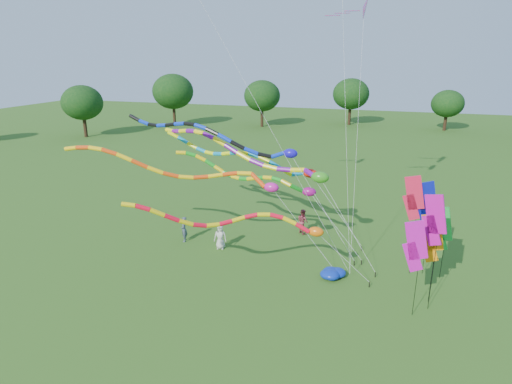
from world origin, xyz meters
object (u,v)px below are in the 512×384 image
(person_a, at_px, (220,237))
(person_c, at_px, (303,221))
(blue_nylon_heap, at_px, (337,272))
(person_b, at_px, (184,229))
(tube_kite_orange, at_px, (192,171))
(tube_kite_red, at_px, (247,222))

(person_a, xyz_separation_m, person_c, (4.37, 3.92, 0.05))
(blue_nylon_heap, height_order, person_a, person_a)
(blue_nylon_heap, height_order, person_b, person_b)
(tube_kite_orange, xyz_separation_m, person_b, (-1.90, 2.38, -4.59))
(tube_kite_red, relative_size, person_a, 6.96)
(tube_kite_red, distance_m, tube_kite_orange, 4.76)
(person_a, distance_m, person_b, 2.65)
(blue_nylon_heap, relative_size, person_b, 1.16)
(person_c, bearing_deg, tube_kite_red, 127.40)
(tube_kite_red, height_order, person_b, tube_kite_red)
(person_b, xyz_separation_m, person_c, (7.00, 3.59, 0.02))
(person_c, bearing_deg, person_a, 87.63)
(tube_kite_red, height_order, blue_nylon_heap, tube_kite_red)
(blue_nylon_heap, bearing_deg, tube_kite_orange, -175.34)
(tube_kite_red, relative_size, person_c, 6.51)
(tube_kite_orange, relative_size, person_b, 8.88)
(person_a, xyz_separation_m, person_b, (-2.63, 0.33, 0.03))
(tube_kite_orange, distance_m, person_b, 5.51)
(blue_nylon_heap, relative_size, person_a, 1.22)
(tube_kite_red, xyz_separation_m, blue_nylon_heap, (4.18, 2.78, -3.48))
(tube_kite_orange, relative_size, person_a, 9.28)
(blue_nylon_heap, distance_m, person_b, 10.15)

